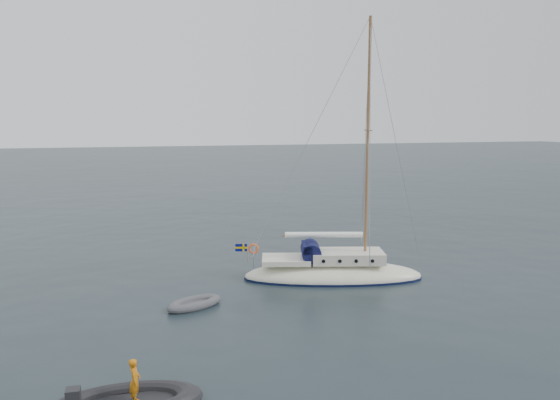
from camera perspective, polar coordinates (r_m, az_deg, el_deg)
name	(u,v)px	position (r m, az deg, el deg)	size (l,w,h in m)	color
ground	(337,281)	(27.43, 5.96, -8.44)	(300.00, 300.00, 0.00)	black
sailboat	(333,259)	(27.52, 5.61, -6.20)	(9.37, 2.81, 13.35)	white
dinghy	(194,303)	(23.90, -8.95, -10.64)	(2.58, 1.17, 0.37)	#4F4F54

